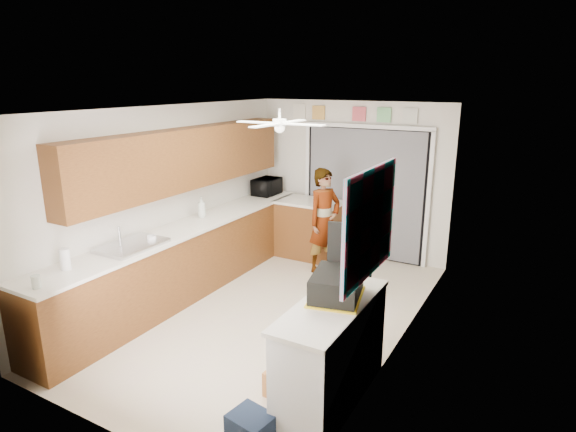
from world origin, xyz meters
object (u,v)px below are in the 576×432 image
at_px(man, 324,221).
at_px(cup, 152,239).
at_px(cardboard_box, 288,384).
at_px(microwave, 267,187).
at_px(suitcase, 336,285).
at_px(navy_crate, 251,426).
at_px(paper_towel_roll, 65,259).
at_px(soap_bottle, 202,207).
at_px(dog, 341,267).

bearing_deg(man, cup, 175.83).
bearing_deg(man, cardboard_box, -137.70).
bearing_deg(microwave, cup, -178.23).
relative_size(suitcase, navy_crate, 1.58).
relative_size(paper_towel_roll, man, 0.14).
relative_size(soap_bottle, cardboard_box, 0.77).
relative_size(soap_bottle, navy_crate, 0.87).
distance_m(soap_bottle, navy_crate, 3.53).
bearing_deg(cardboard_box, suitcase, 42.96).
bearing_deg(suitcase, dog, 99.40).
relative_size(soap_bottle, man, 0.19).
height_order(cup, man, man).
xyz_separation_m(man, dog, (0.40, -0.26, -0.57)).
relative_size(man, dog, 2.80).
bearing_deg(microwave, soap_bottle, 176.91).
xyz_separation_m(soap_bottle, navy_crate, (2.40, -2.39, -0.98)).
bearing_deg(man, paper_towel_roll, -178.60).
relative_size(suitcase, man, 0.34).
bearing_deg(cup, man, 62.95).
bearing_deg(navy_crate, cup, 151.12).
distance_m(microwave, dog, 2.05).
distance_m(cardboard_box, man, 3.16).
xyz_separation_m(soap_bottle, suitcase, (2.72, -1.47, -0.03)).
height_order(soap_bottle, suitcase, soap_bottle).
xyz_separation_m(suitcase, cardboard_box, (-0.32, -0.30, -0.93)).
bearing_deg(paper_towel_roll, soap_bottle, 91.22).
xyz_separation_m(microwave, navy_crate, (2.33, -4.02, -0.97)).
relative_size(soap_bottle, suitcase, 0.55).
xyz_separation_m(microwave, man, (1.31, -0.49, -0.29)).
bearing_deg(paper_towel_roll, navy_crate, -3.99).
bearing_deg(dog, microwave, 159.87).
bearing_deg(cup, dog, 52.42).
relative_size(cup, dog, 0.20).
bearing_deg(cup, navy_crate, -28.88).
relative_size(cup, man, 0.07).
height_order(microwave, dog, microwave).
height_order(microwave, cup, microwave).
relative_size(soap_bottle, paper_towel_roll, 1.34).
relative_size(microwave, navy_crate, 1.46).
bearing_deg(cardboard_box, man, 109.42).
relative_size(microwave, soap_bottle, 1.68).
relative_size(cup, paper_towel_roll, 0.50).
bearing_deg(paper_towel_roll, cup, 82.25).
height_order(microwave, paper_towel_roll, microwave).
distance_m(soap_bottle, cardboard_box, 3.14).
distance_m(cup, navy_crate, 2.67).
relative_size(navy_crate, man, 0.22).
bearing_deg(suitcase, navy_crate, -121.88).
height_order(soap_bottle, navy_crate, soap_bottle).
height_order(soap_bottle, cup, soap_bottle).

